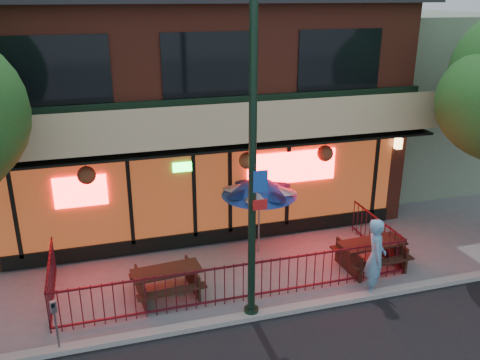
# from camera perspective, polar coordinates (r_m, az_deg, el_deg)

# --- Properties ---
(ground) EXTENTS (80.00, 80.00, 0.00)m
(ground) POSITION_cam_1_polar(r_m,az_deg,el_deg) (11.89, 0.65, -13.92)
(ground) COLOR gray
(ground) RESTS_ON ground
(curb) EXTENTS (80.00, 0.25, 0.12)m
(curb) POSITION_cam_1_polar(r_m,az_deg,el_deg) (11.47, 1.42, -15.01)
(curb) COLOR #999993
(curb) RESTS_ON ground
(restaurant_building) EXTENTS (12.96, 9.49, 8.05)m
(restaurant_building) POSITION_cam_1_polar(r_m,az_deg,el_deg) (16.96, -6.51, 11.43)
(restaurant_building) COLOR maroon
(restaurant_building) RESTS_ON ground
(neighbor_building) EXTENTS (6.00, 7.00, 6.00)m
(neighbor_building) POSITION_cam_1_polar(r_m,az_deg,el_deg) (21.17, 18.34, 9.19)
(neighbor_building) COLOR gray
(neighbor_building) RESTS_ON ground
(patio_fence) EXTENTS (8.44, 2.62, 1.00)m
(patio_fence) POSITION_cam_1_polar(r_m,az_deg,el_deg) (11.96, -0.05, -10.12)
(patio_fence) COLOR #4E1019
(patio_fence) RESTS_ON ground
(street_light) EXTENTS (0.43, 0.32, 7.00)m
(street_light) POSITION_cam_1_polar(r_m,az_deg,el_deg) (10.10, 1.41, -0.21)
(street_light) COLOR black
(street_light) RESTS_ON ground
(picnic_table_left) EXTENTS (1.68, 1.34, 0.68)m
(picnic_table_left) POSITION_cam_1_polar(r_m,az_deg,el_deg) (12.13, -8.20, -10.89)
(picnic_table_left) COLOR #391F14
(picnic_table_left) RESTS_ON ground
(picnic_table_right) EXTENTS (1.75, 1.38, 0.72)m
(picnic_table_right) POSITION_cam_1_polar(r_m,az_deg,el_deg) (13.57, 14.52, -7.68)
(picnic_table_right) COLOR #351A12
(picnic_table_right) RESTS_ON ground
(patio_umbrella) EXTENTS (2.00, 2.00, 2.28)m
(patio_umbrella) POSITION_cam_1_polar(r_m,az_deg,el_deg) (13.29, 2.19, -0.65)
(patio_umbrella) COLOR gray
(patio_umbrella) RESTS_ON ground
(pedestrian) EXTENTS (0.70, 0.82, 1.91)m
(pedestrian) POSITION_cam_1_polar(r_m,az_deg,el_deg) (12.25, 14.98, -8.38)
(pedestrian) COLOR #629EC5
(pedestrian) RESTS_ON ground
(parking_meter_near) EXTENTS (0.13, 0.12, 1.17)m
(parking_meter_near) POSITION_cam_1_polar(r_m,az_deg,el_deg) (10.74, -20.06, -14.38)
(parking_meter_near) COLOR gray
(parking_meter_near) RESTS_ON ground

